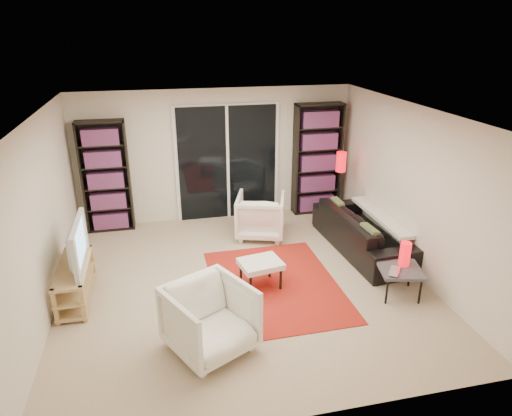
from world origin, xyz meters
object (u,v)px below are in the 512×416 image
Objects in this scene: sofa at (364,231)px; armchair_back at (261,216)px; floor_lamp at (341,169)px; tv_stand at (75,282)px; ottoman at (261,265)px; side_table at (400,271)px; bookshelf_right at (317,159)px; bookshelf_left at (106,177)px; armchair_front at (210,319)px.

sofa is 1.74m from armchair_back.
sofa is at bearing -92.15° from floor_lamp.
tv_stand reaches higher than ottoman.
side_table is 0.49× the size of floor_lamp.
bookshelf_right is 0.95× the size of sofa.
floor_lamp is at bearing 45.19° from ottoman.
bookshelf_right reaches higher than tv_stand.
floor_lamp is at bearing 86.43° from side_table.
sofa is 2.03m from ottoman.
bookshelf_left is 3.37m from ottoman.
bookshelf_right is 4.51m from armchair_front.
tv_stand is at bearing 93.24° from sofa.
armchair_back reaches higher than ottoman.
armchair_front is at bearing 84.12° from armchair_back.
armchair_back is (2.84, 1.39, 0.11)m from tv_stand.
armchair_front reaches higher than tv_stand.
armchair_front is 0.66× the size of floor_lamp.
tv_stand is 1.82× the size of side_table.
armchair_back is (2.54, -0.87, -0.60)m from bookshelf_left.
bookshelf_left is at bearing 63.10° from sofa.
armchair_front reaches higher than ottoman.
tv_stand is 4.38m from sofa.
armchair_back reaches higher than tv_stand.
side_table is at bearing 171.69° from sofa.
floor_lamp is (4.39, 1.71, 0.74)m from tv_stand.
bookshelf_right is at bearing 2.90° from sofa.
side_table is at bearing -38.35° from bookshelf_left.
armchair_front is (-1.23, -2.79, 0.02)m from armchair_back.
bookshelf_right is at bearing -0.00° from bookshelf_left.
bookshelf_right is 2.56× the size of armchair_back.
bookshelf_right reaches higher than armchair_back.
tv_stand is 2.14m from armchair_front.
bookshelf_right is at bearing 28.11° from armchair_front.
armchair_back is 1.26× the size of side_table.
armchair_back is 1.70m from floor_lamp.
tv_stand is (-4.15, -2.26, -0.79)m from bookshelf_right.
bookshelf_right is 3.19m from side_table.
armchair_back is at bearing -146.34° from bookshelf_right.
floor_lamp is (0.24, -0.56, -0.05)m from bookshelf_right.
tv_stand is at bearing -151.38° from bookshelf_right.
armchair_front is (1.31, -3.66, -0.58)m from bookshelf_left.
side_table is (3.93, -3.11, -0.61)m from bookshelf_left.
side_table is (1.39, -2.24, -0.01)m from armchair_back.
bookshelf_right is at bearing -128.45° from armchair_back.
bookshelf_right is (3.85, -0.00, 0.07)m from bookshelf_left.
bookshelf_left is 3.94m from armchair_front.
bookshelf_left is 1.47× the size of floor_lamp.
tv_stand is 1.45× the size of armchair_back.
floor_lamp is at bearing -7.78° from bookshelf_left.
bookshelf_left is 3.10× the size of ottoman.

